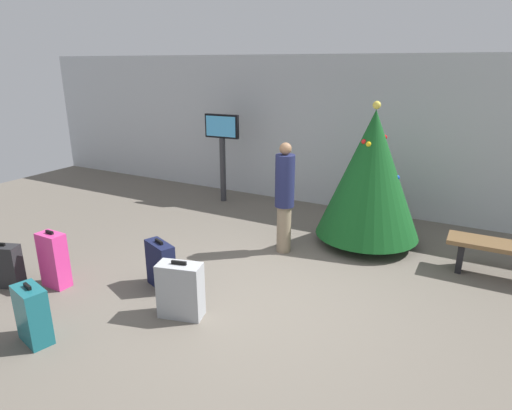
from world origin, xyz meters
The scene contains 11 objects.
ground_plane centered at (0.00, 0.00, 0.00)m, with size 16.00×16.00×0.00m, color #665E54.
back_wall centered at (0.00, 4.06, 1.46)m, with size 16.00×0.20×2.92m, color #B7BCC1.
holiday_tree centered at (0.69, 2.37, 1.14)m, with size 1.59×1.59×2.24m.
flight_info_kiosk centered at (-2.54, 3.22, 1.21)m, with size 0.73×0.14×1.79m.
waiting_bench centered at (2.68, 2.10, 0.36)m, with size 1.57×0.44×0.48m.
traveller_0 centered at (-0.35, 1.49, 0.90)m, with size 0.37×0.37×1.68m.
suitcase_0 centered at (-1.65, -1.81, 0.31)m, with size 0.44×0.31×0.65m.
suitcase_1 centered at (-3.05, -1.23, 0.28)m, with size 0.50×0.34×0.60m.
suitcase_2 centered at (-0.61, -0.70, 0.32)m, with size 0.54×0.36×0.68m.
suitcase_3 centered at (-1.25, -0.28, 0.31)m, with size 0.50×0.35×0.65m.
suitcase_4 centered at (-2.47, -0.91, 0.36)m, with size 0.36×0.21×0.76m.
Camera 1 is at (2.21, -4.13, 2.76)m, focal length 30.53 mm.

